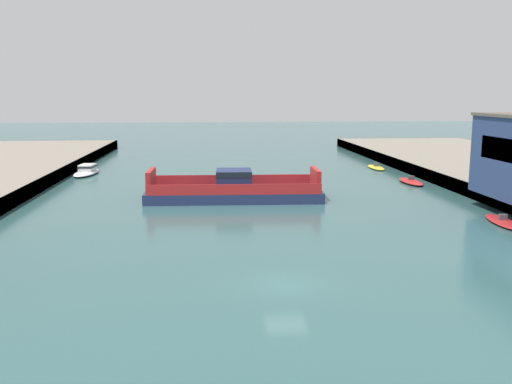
{
  "coord_description": "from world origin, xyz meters",
  "views": [
    {
      "loc": [
        -4.49,
        -31.34,
        11.28
      ],
      "look_at": [
        0.0,
        21.05,
        2.0
      ],
      "focal_mm": 38.8,
      "sensor_mm": 36.0,
      "label": 1
    }
  ],
  "objects": [
    {
      "name": "moored_boat_near_left",
      "position": [
        21.26,
        51.52,
        0.2
      ],
      "size": [
        1.93,
        6.25,
        0.88
      ],
      "color": "yellow",
      "rests_on": "ground"
    },
    {
      "name": "moored_boat_near_right",
      "position": [
        21.43,
        37.07,
        0.25
      ],
      "size": [
        2.24,
        6.41,
        0.98
      ],
      "color": "red",
      "rests_on": "ground"
    },
    {
      "name": "moored_boat_mid_right",
      "position": [
        21.39,
        14.38,
        0.19
      ],
      "size": [
        2.62,
        6.46,
        0.86
      ],
      "color": "red",
      "rests_on": "ground"
    },
    {
      "name": "ground_plane",
      "position": [
        0.0,
        0.0,
        0.0
      ],
      "size": [
        400.0,
        400.0,
        0.0
      ],
      "primitive_type": "plane",
      "color": "#335B5B"
    },
    {
      "name": "moored_boat_mid_left",
      "position": [
        -21.98,
        48.94,
        0.52
      ],
      "size": [
        3.44,
        8.39,
        1.41
      ],
      "color": "white",
      "rests_on": "ground"
    },
    {
      "name": "chain_ferry",
      "position": [
        -1.82,
        28.07,
        1.02
      ],
      "size": [
        19.13,
        7.57,
        3.3
      ],
      "color": "navy",
      "rests_on": "ground"
    }
  ]
}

